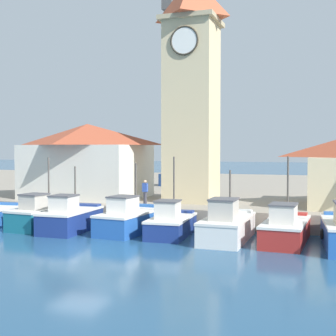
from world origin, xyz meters
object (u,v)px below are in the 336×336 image
object	(u,v)px
dock_worker_near_tower	(145,192)
clock_tower	(192,84)
port_crane_near	(172,103)
fishing_boat_right_inner	(227,226)
fishing_boat_mid_left	(70,218)
fishing_boat_left_inner	(42,215)
fishing_boat_right_outer	(286,229)
warehouse_left	(88,160)
fishing_boat_mid_right	(171,223)
fishing_boat_center	(130,219)

from	to	relation	value
dock_worker_near_tower	clock_tower	bearing A→B (deg)	50.90
port_crane_near	fishing_boat_right_inner	bearing A→B (deg)	-63.80
fishing_boat_mid_left	fishing_boat_left_inner	bearing A→B (deg)	168.91
fishing_boat_right_outer	warehouse_left	bearing A→B (deg)	155.32
fishing_boat_left_inner	clock_tower	size ratio (longest dim) A/B	0.28
fishing_boat_mid_left	port_crane_near	world-z (taller)	port_crane_near
fishing_boat_mid_left	fishing_boat_mid_right	size ratio (longest dim) A/B	1.01
fishing_boat_left_inner	fishing_boat_mid_left	bearing A→B (deg)	-11.09
port_crane_near	dock_worker_near_tower	distance (m)	17.59
fishing_boat_mid_right	port_crane_near	world-z (taller)	port_crane_near
fishing_boat_center	warehouse_left	size ratio (longest dim) A/B	0.61
fishing_boat_mid_right	fishing_boat_right_outer	xyz separation A→B (m)	(6.08, 0.13, 0.03)
fishing_boat_right_outer	fishing_boat_right_inner	bearing A→B (deg)	-171.89
fishing_boat_mid_right	fishing_boat_right_outer	size ratio (longest dim) A/B	0.86
warehouse_left	port_crane_near	world-z (taller)	port_crane_near
fishing_boat_mid_left	fishing_boat_right_outer	world-z (taller)	fishing_boat_right_outer
fishing_boat_right_inner	dock_worker_near_tower	world-z (taller)	fishing_boat_right_inner
fishing_boat_mid_right	warehouse_left	world-z (taller)	warehouse_left
fishing_boat_center	clock_tower	distance (m)	10.92
fishing_boat_left_inner	port_crane_near	world-z (taller)	port_crane_near
fishing_boat_left_inner	fishing_boat_center	xyz separation A→B (m)	(5.58, 0.39, -0.01)
fishing_boat_mid_right	fishing_boat_right_inner	bearing A→B (deg)	-5.16
fishing_boat_left_inner	fishing_boat_mid_left	xyz separation A→B (m)	(2.17, -0.43, 0.01)
fishing_boat_left_inner	clock_tower	bearing A→B (deg)	44.55
fishing_boat_mid_left	clock_tower	world-z (taller)	clock_tower
fishing_boat_center	warehouse_left	world-z (taller)	warehouse_left
fishing_boat_center	fishing_boat_right_outer	size ratio (longest dim) A/B	1.00
fishing_boat_mid_right	port_crane_near	size ratio (longest dim) A/B	0.22
fishing_boat_right_outer	port_crane_near	bearing A→B (deg)	123.09
clock_tower	port_crane_near	xyz separation A→B (m)	(-5.79, 12.78, 0.05)
fishing_boat_mid_left	warehouse_left	distance (m)	8.89
fishing_boat_mid_left	fishing_boat_right_outer	size ratio (longest dim) A/B	0.87
clock_tower	warehouse_left	distance (m)	9.75
fishing_boat_mid_right	fishing_boat_mid_left	bearing A→B (deg)	-174.32
fishing_boat_mid_left	fishing_boat_right_outer	xyz separation A→B (m)	(12.03, 0.72, -0.05)
fishing_boat_center	fishing_boat_right_outer	bearing A→B (deg)	-0.65
fishing_boat_mid_right	warehouse_left	xyz separation A→B (m)	(-9.09, 7.10, 3.24)
dock_worker_near_tower	fishing_boat_right_inner	bearing A→B (deg)	-34.60
fishing_boat_right_inner	dock_worker_near_tower	size ratio (longest dim) A/B	3.17
fishing_boat_center	fishing_boat_mid_right	world-z (taller)	fishing_boat_mid_right
fishing_boat_mid_right	fishing_boat_right_outer	bearing A→B (deg)	1.23
fishing_boat_center	port_crane_near	xyz separation A→B (m)	(-4.14, 19.50, 8.51)
fishing_boat_mid_left	fishing_boat_mid_right	distance (m)	5.98
fishing_boat_mid_left	fishing_boat_center	bearing A→B (deg)	13.52
port_crane_near	warehouse_left	bearing A→B (deg)	-100.79
fishing_boat_right_outer	dock_worker_near_tower	size ratio (longest dim) A/B	3.23
port_crane_near	clock_tower	bearing A→B (deg)	-65.64
fishing_boat_left_inner	fishing_boat_mid_right	world-z (taller)	fishing_boat_mid_right
fishing_boat_mid_left	clock_tower	distance (m)	12.39
fishing_boat_mid_right	port_crane_near	distance (m)	22.52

